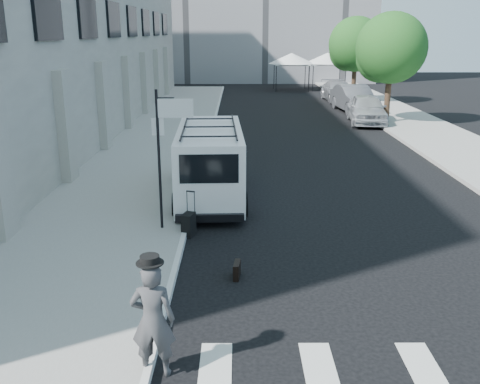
{
  "coord_description": "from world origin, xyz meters",
  "views": [
    {
      "loc": [
        -0.65,
        -9.66,
        4.96
      ],
      "look_at": [
        -0.6,
        2.53,
        1.3
      ],
      "focal_mm": 40.0,
      "sensor_mm": 36.0,
      "label": 1
    }
  ],
  "objects_px": {
    "briefcase": "(237,270)",
    "cargo_van": "(210,162)",
    "parked_car_a": "(367,109)",
    "parked_car_c": "(338,91)",
    "businessman": "(153,320)",
    "suitcase": "(189,224)",
    "parked_car_b": "(354,99)"
  },
  "relations": [
    {
      "from": "briefcase",
      "to": "cargo_van",
      "type": "xyz_separation_m",
      "value": [
        -0.83,
        5.72,
        0.97
      ]
    },
    {
      "from": "parked_car_a",
      "to": "parked_car_c",
      "type": "bearing_deg",
      "value": 95.12
    },
    {
      "from": "businessman",
      "to": "suitcase",
      "type": "distance_m",
      "value": 5.74
    },
    {
      "from": "briefcase",
      "to": "parked_car_a",
      "type": "height_order",
      "value": "parked_car_a"
    },
    {
      "from": "suitcase",
      "to": "cargo_van",
      "type": "xyz_separation_m",
      "value": [
        0.39,
        3.3,
        0.84
      ]
    },
    {
      "from": "briefcase",
      "to": "parked_car_c",
      "type": "xyz_separation_m",
      "value": [
        7.48,
        29.77,
        0.56
      ]
    },
    {
      "from": "suitcase",
      "to": "parked_car_b",
      "type": "bearing_deg",
      "value": 85.82
    },
    {
      "from": "cargo_van",
      "to": "parked_car_a",
      "type": "distance_m",
      "value": 16.17
    },
    {
      "from": "cargo_van",
      "to": "parked_car_a",
      "type": "xyz_separation_m",
      "value": [
        8.09,
        14.0,
        -0.32
      ]
    },
    {
      "from": "parked_car_a",
      "to": "cargo_van",
      "type": "bearing_deg",
      "value": -113.65
    },
    {
      "from": "parked_car_c",
      "to": "parked_car_a",
      "type": "bearing_deg",
      "value": -93.37
    },
    {
      "from": "parked_car_c",
      "to": "cargo_van",
      "type": "bearing_deg",
      "value": -111.17
    },
    {
      "from": "briefcase",
      "to": "suitcase",
      "type": "height_order",
      "value": "suitcase"
    },
    {
      "from": "businessman",
      "to": "parked_car_a",
      "type": "xyz_separation_m",
      "value": [
        8.48,
        23.01,
        -0.09
      ]
    },
    {
      "from": "businessman",
      "to": "briefcase",
      "type": "height_order",
      "value": "businessman"
    },
    {
      "from": "parked_car_b",
      "to": "parked_car_c",
      "type": "xyz_separation_m",
      "value": [
        0.0,
        5.5,
        -0.12
      ]
    },
    {
      "from": "cargo_van",
      "to": "parked_car_b",
      "type": "distance_m",
      "value": 20.33
    },
    {
      "from": "businessman",
      "to": "parked_car_b",
      "type": "xyz_separation_m",
      "value": [
        8.7,
        27.56,
        -0.06
      ]
    },
    {
      "from": "suitcase",
      "to": "cargo_van",
      "type": "height_order",
      "value": "cargo_van"
    },
    {
      "from": "suitcase",
      "to": "parked_car_a",
      "type": "bearing_deg",
      "value": 81.41
    },
    {
      "from": "businessman",
      "to": "parked_car_a",
      "type": "bearing_deg",
      "value": -109.09
    },
    {
      "from": "cargo_van",
      "to": "parked_car_b",
      "type": "xyz_separation_m",
      "value": [
        8.31,
        18.56,
        -0.29
      ]
    },
    {
      "from": "cargo_van",
      "to": "briefcase",
      "type": "bearing_deg",
      "value": -84.15
    },
    {
      "from": "suitcase",
      "to": "parked_car_c",
      "type": "relative_size",
      "value": 0.23
    },
    {
      "from": "parked_car_b",
      "to": "cargo_van",
      "type": "bearing_deg",
      "value": -120.17
    },
    {
      "from": "parked_car_b",
      "to": "businessman",
      "type": "bearing_deg",
      "value": -113.57
    },
    {
      "from": "cargo_van",
      "to": "parked_car_c",
      "type": "relative_size",
      "value": 1.16
    },
    {
      "from": "cargo_van",
      "to": "parked_car_a",
      "type": "bearing_deg",
      "value": 57.55
    },
    {
      "from": "businessman",
      "to": "briefcase",
      "type": "bearing_deg",
      "value": -109.25
    },
    {
      "from": "parked_car_a",
      "to": "parked_car_b",
      "type": "distance_m",
      "value": 4.56
    },
    {
      "from": "businessman",
      "to": "cargo_van",
      "type": "bearing_deg",
      "value": -91.35
    },
    {
      "from": "businessman",
      "to": "suitcase",
      "type": "xyz_separation_m",
      "value": [
        0.0,
        5.7,
        -0.6
      ]
    }
  ]
}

